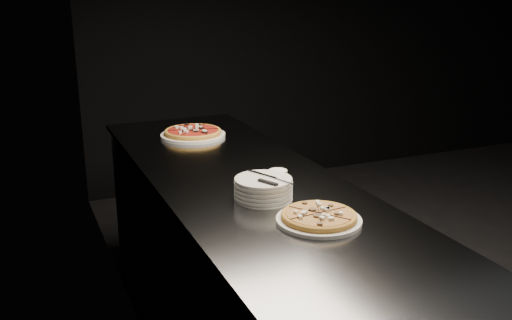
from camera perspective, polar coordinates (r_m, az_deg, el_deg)
name	(u,v)px	position (r m, az deg, el deg)	size (l,w,h in m)	color
wall_left	(152,67)	(2.10, -10.35, 9.14)	(0.02, 5.00, 2.80)	black
wall_back	(358,18)	(5.42, 10.15, 13.76)	(5.00, 0.02, 2.80)	black
counter	(248,281)	(2.51, -0.77, -12.00)	(0.74, 2.44, 0.92)	slate
pizza_mushroom	(319,217)	(1.92, 6.30, -5.71)	(0.29, 0.29, 0.03)	white
pizza_tomato	(193,133)	(3.01, -6.32, 2.72)	(0.37, 0.37, 0.04)	white
plate_stack	(263,189)	(2.11, 0.74, -2.87)	(0.21, 0.21, 0.08)	white
cutlery	(267,179)	(2.09, 1.14, -1.87)	(0.08, 0.23, 0.01)	silver
ramekin	(278,177)	(2.25, 2.21, -1.74)	(0.07, 0.07, 0.06)	white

